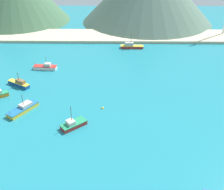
% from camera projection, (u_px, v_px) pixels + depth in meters
% --- Properties ---
extents(ground, '(260.00, 280.00, 0.50)m').
position_uv_depth(ground, '(211.00, 122.00, 77.83)').
color(ground, teal).
extents(fishing_boat_0, '(7.49, 6.92, 6.80)m').
position_uv_depth(fishing_boat_0, '(73.00, 124.00, 74.98)').
color(fishing_boat_0, red).
rests_on(fishing_boat_0, ground).
extents(fishing_boat_4, '(10.51, 2.65, 6.94)m').
position_uv_depth(fishing_boat_4, '(131.00, 46.00, 125.67)').
color(fishing_boat_4, red).
rests_on(fishing_boat_4, ground).
extents(fishing_boat_5, '(8.19, 10.08, 5.51)m').
position_uv_depth(fishing_boat_5, '(23.00, 109.00, 81.61)').
color(fishing_boat_5, gold).
rests_on(fishing_boat_5, ground).
extents(fishing_boat_6, '(9.12, 3.50, 5.18)m').
position_uv_depth(fishing_boat_6, '(46.00, 67.00, 106.54)').
color(fishing_boat_6, silver).
rests_on(fishing_boat_6, ground).
extents(fishing_boat_7, '(8.64, 6.18, 5.23)m').
position_uv_depth(fishing_boat_7, '(19.00, 84.00, 94.69)').
color(fishing_boat_7, '#14478C').
rests_on(fishing_boat_7, ground).
extents(buoy_0, '(0.74, 0.74, 0.74)m').
position_uv_depth(buoy_0, '(103.00, 108.00, 83.06)').
color(buoy_0, gold).
rests_on(buoy_0, ground).
extents(beach_strip, '(247.00, 18.59, 1.20)m').
position_uv_depth(beach_strip, '(170.00, 36.00, 138.61)').
color(beach_strip, '#C6B793').
rests_on(beach_strip, ground).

